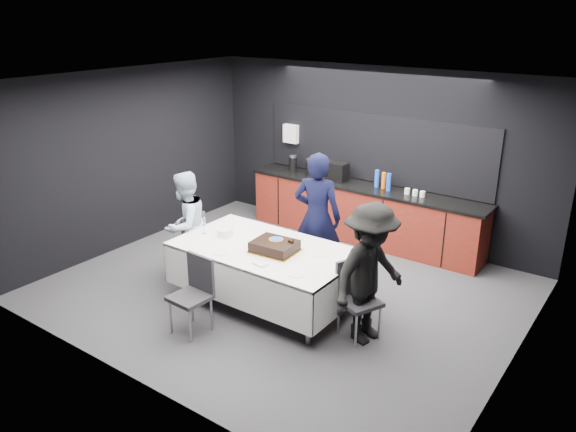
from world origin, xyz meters
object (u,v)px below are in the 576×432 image
object	(u,v)px
person_center	(317,217)
person_right	(370,274)
party_table	(265,257)
champagne_flute	(204,222)
chair_left	(189,239)
chair_near	(195,289)
chair_right	(356,293)
cake_assembly	(275,246)
plate_stack	(225,232)
person_left	(186,225)

from	to	relation	value
person_center	person_right	xyz separation A→B (m)	(1.34, -1.00, -0.08)
party_table	champagne_flute	xyz separation A→B (m)	(-0.95, -0.12, 0.30)
chair_left	chair_near	bearing A→B (deg)	-42.70
person_center	chair_right	bearing A→B (deg)	124.78
chair_left	person_center	xyz separation A→B (m)	(1.55, 0.95, 0.38)
cake_assembly	chair_left	size ratio (longest dim) A/B	0.64
party_table	plate_stack	bearing A→B (deg)	-179.48
person_left	person_right	distance (m)	2.89
cake_assembly	person_center	world-z (taller)	person_center
chair_right	chair_left	bearing A→B (deg)	179.46
champagne_flute	chair_left	bearing A→B (deg)	161.37
champagne_flute	chair_right	size ratio (longest dim) A/B	0.24
chair_near	person_right	xyz separation A→B (m)	(1.76, 0.99, 0.30)
champagne_flute	chair_left	size ratio (longest dim) A/B	0.24
champagne_flute	person_right	world-z (taller)	person_right
person_right	plate_stack	bearing A→B (deg)	101.61
champagne_flute	person_right	size ratio (longest dim) A/B	0.13
cake_assembly	plate_stack	world-z (taller)	cake_assembly
champagne_flute	person_center	bearing A→B (deg)	45.12
party_table	cake_assembly	world-z (taller)	cake_assembly
party_table	chair_near	xyz separation A→B (m)	(-0.27, -1.01, -0.11)
party_table	chair_near	distance (m)	1.05
plate_stack	chair_right	size ratio (longest dim) A/B	0.24
champagne_flute	person_right	distance (m)	2.45
cake_assembly	champagne_flute	distance (m)	1.14
person_center	chair_left	bearing A→B (deg)	16.15
champagne_flute	person_left	xyz separation A→B (m)	(-0.44, 0.09, -0.17)
plate_stack	chair_left	size ratio (longest dim) A/B	0.24
cake_assembly	chair_near	world-z (taller)	cake_assembly
champagne_flute	party_table	bearing A→B (deg)	6.97
cake_assembly	chair_right	world-z (taller)	cake_assembly
party_table	chair_right	bearing A→B (deg)	0.47
plate_stack	person_right	bearing A→B (deg)	-0.15
cake_assembly	chair_right	xyz separation A→B (m)	(1.14, 0.05, -0.31)
plate_stack	chair_right	world-z (taller)	chair_right
person_left	party_table	bearing A→B (deg)	85.48
person_center	person_left	distance (m)	1.85
cake_assembly	plate_stack	distance (m)	0.85
champagne_flute	chair_near	size ratio (longest dim) A/B	0.24
plate_stack	champagne_flute	xyz separation A→B (m)	(-0.28, -0.11, 0.11)
cake_assembly	chair_near	distance (m)	1.11
plate_stack	chair_near	size ratio (longest dim) A/B	0.24
chair_right	person_center	bearing A→B (deg)	140.15
chair_near	person_left	world-z (taller)	person_left
plate_stack	person_center	size ratio (longest dim) A/B	0.12
chair_right	person_left	size ratio (longest dim) A/B	0.60
chair_right	person_center	world-z (taller)	person_center
plate_stack	chair_right	distance (m)	2.01
chair_left	chair_near	world-z (taller)	same
chair_left	person_right	bearing A→B (deg)	-0.95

